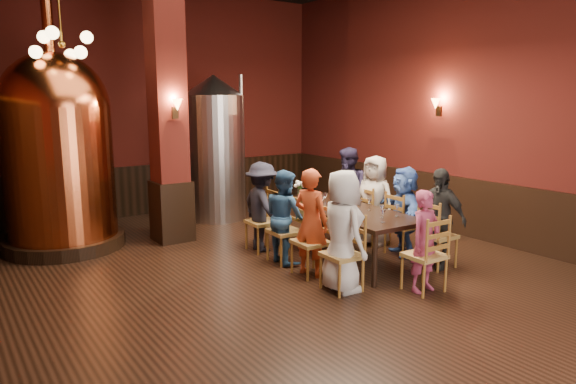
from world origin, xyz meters
TOP-DOWN VIEW (x-y plane):
  - room at (0.00, 0.00)m, footprint 10.00×10.02m
  - wainscot_right at (3.96, 0.00)m, footprint 0.08×9.90m
  - wainscot_back at (0.00, 4.96)m, footprint 7.90×0.08m
  - column at (-0.30, 2.80)m, footprint 0.58×0.58m
  - pendant_cluster at (-1.80, 2.90)m, footprint 0.90×0.90m
  - sconce_wall at (3.90, 0.80)m, footprint 0.20×0.20m
  - sconce_column at (-0.30, 2.50)m, footprint 0.20×0.20m
  - dining_table at (1.42, 0.40)m, footprint 1.11×2.44m
  - chair_0 at (0.52, -0.56)m, footprint 0.48×0.48m
  - person_0 at (0.52, -0.56)m, footprint 0.57×0.79m
  - chair_1 at (0.56, 0.11)m, footprint 0.48×0.48m
  - person_1 at (0.56, 0.11)m, footprint 0.48×0.60m
  - chair_2 at (0.59, 0.77)m, footprint 0.48×0.48m
  - person_2 at (0.59, 0.77)m, footprint 0.36×0.67m
  - chair_3 at (0.62, 1.44)m, footprint 0.48×0.48m
  - person_3 at (0.62, 1.44)m, footprint 0.56×0.92m
  - chair_4 at (2.22, -0.64)m, footprint 0.48×0.48m
  - person_4 at (2.22, -0.64)m, footprint 0.44×0.86m
  - chair_5 at (2.25, 0.03)m, footprint 0.48×0.48m
  - person_5 at (2.25, 0.03)m, footprint 0.88×1.31m
  - chair_6 at (2.29, 0.69)m, footprint 0.48×0.48m
  - person_6 at (2.29, 0.69)m, footprint 0.62×0.80m
  - chair_7 at (2.32, 1.36)m, footprint 0.48×0.48m
  - person_7 at (2.32, 1.36)m, footprint 0.50×0.80m
  - chair_8 at (1.35, -1.15)m, footprint 0.48×0.48m
  - person_8 at (1.35, -1.15)m, footprint 0.47×0.31m
  - copper_kettle at (-1.88, 3.36)m, footprint 1.96×1.96m
  - steel_vessel at (1.03, 3.80)m, footprint 1.50×1.50m
  - rose_vase at (1.32, 1.41)m, footprint 0.18×0.18m
  - wine_glass_0 at (1.47, 0.15)m, footprint 0.07×0.07m
  - wine_glass_1 at (1.20, 0.68)m, footprint 0.07×0.07m
  - wine_glass_2 at (1.39, 0.84)m, footprint 0.07×0.07m
  - wine_glass_3 at (1.30, 0.10)m, footprint 0.07×0.07m
  - wine_glass_4 at (1.45, -0.30)m, footprint 0.07×0.07m
  - wine_glass_5 at (1.56, 0.91)m, footprint 0.07×0.07m
  - wine_glass_6 at (1.62, 0.12)m, footprint 0.07×0.07m
  - wine_glass_7 at (1.66, -0.38)m, footprint 0.07×0.07m
  - wine_glass_8 at (1.26, -0.52)m, footprint 0.07×0.07m

SIDE VIEW (x-z plane):
  - chair_0 at x=0.52m, z-range 0.00..0.92m
  - chair_1 at x=0.56m, z-range 0.00..0.92m
  - chair_2 at x=0.59m, z-range 0.00..0.92m
  - chair_3 at x=0.62m, z-range 0.00..0.92m
  - chair_4 at x=2.22m, z-range 0.00..0.92m
  - chair_5 at x=2.25m, z-range 0.00..0.92m
  - chair_6 at x=2.29m, z-range 0.00..0.92m
  - chair_7 at x=2.32m, z-range 0.00..0.92m
  - chair_8 at x=1.35m, z-range 0.00..0.92m
  - wainscot_right at x=3.96m, z-range 0.00..1.00m
  - wainscot_back at x=0.00m, z-range 0.00..1.00m
  - person_8 at x=1.35m, z-range 0.00..1.26m
  - person_2 at x=0.59m, z-range 0.00..1.35m
  - person_5 at x=2.25m, z-range 0.00..1.35m
  - dining_table at x=1.42m, z-range 0.31..1.06m
  - person_3 at x=0.62m, z-range 0.00..1.39m
  - person_4 at x=2.22m, z-range 0.00..1.41m
  - person_6 at x=2.29m, z-range 0.00..1.45m
  - person_1 at x=0.56m, z-range 0.00..1.45m
  - person_0 at x=0.52m, z-range 0.00..1.51m
  - person_7 at x=2.32m, z-range 0.00..1.52m
  - wine_glass_0 at x=1.47m, z-range 0.75..0.92m
  - wine_glass_1 at x=1.20m, z-range 0.75..0.92m
  - wine_glass_2 at x=1.39m, z-range 0.75..0.92m
  - wine_glass_3 at x=1.30m, z-range 0.75..0.92m
  - wine_glass_4 at x=1.45m, z-range 0.75..0.92m
  - wine_glass_5 at x=1.56m, z-range 0.75..0.92m
  - wine_glass_6 at x=1.62m, z-range 0.75..0.92m
  - wine_glass_7 at x=1.66m, z-range 0.75..0.92m
  - wine_glass_8 at x=1.26m, z-range 0.75..0.92m
  - rose_vase at x=1.32m, z-range 0.80..1.10m
  - steel_vessel at x=1.03m, z-range 0.00..2.78m
  - copper_kettle at x=-1.88m, z-range -0.58..3.72m
  - sconce_wall at x=3.90m, z-range 2.02..2.38m
  - sconce_column at x=-0.30m, z-range 2.02..2.38m
  - room at x=0.00m, z-range 0.00..4.50m
  - column at x=-0.30m, z-range 0.00..4.50m
  - pendant_cluster at x=-1.80m, z-range 2.25..3.95m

